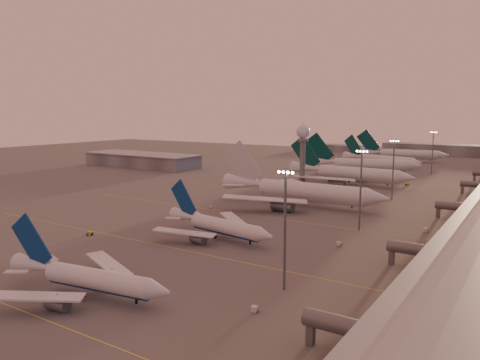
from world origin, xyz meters
The scene contains 24 objects.
ground centered at (0.00, 0.00, 0.00)m, with size 700.00×700.00×0.00m, color #4F4C4C.
taxiway_markings centered at (30.00, 56.00, 0.01)m, with size 180.00×185.25×0.02m.
hangar centered at (-120.00, 140.00, 4.32)m, with size 82.00×27.00×8.50m.
radar_tower centered at (5.00, 120.00, 20.95)m, with size 6.40×6.40×31.10m.
mast_a centered at (58.00, 0.00, 13.74)m, with size 3.60×0.56×25.00m.
mast_b centered at (55.00, 55.00, 13.74)m, with size 3.60×0.56×25.00m.
mast_c centered at (50.00, 110.00, 13.74)m, with size 3.60×0.56×25.00m.
mast_d centered at (48.00, 200.00, 13.74)m, with size 3.60×0.56×25.00m.
distant_horizon centered at (2.62, 325.14, 3.89)m, with size 165.00×37.50×9.00m.
narrowbody_near centered at (27.27, -23.96, 3.08)m, with size 38.85×30.80×15.23m.
narrowbody_mid centered at (24.39, 24.19, 3.15)m, with size 39.64×31.42×15.56m.
widebody_white centered at (23.71, 79.33, 4.20)m, with size 68.81×55.16×24.22m.
greentail_a centered at (21.20, 139.62, 4.16)m, with size 64.82×52.25×23.53m.
greentail_b centered at (14.16, 180.60, 4.19)m, with size 63.08×50.15×23.71m.
greentail_c centered at (13.42, 219.94, 3.61)m, with size 55.05×43.89×20.43m.
greentail_d centered at (16.63, 260.92, 4.03)m, with size 61.58×49.12×22.82m.
gsv_catering_a centered at (58.73, -12.43, 2.13)m, with size 5.55×3.28×4.26m.
gsv_tug_mid centered at (-9.08, 6.39, 0.55)m, with size 4.10×4.32×1.07m.
gsv_truck_b centered at (56.59, 35.37, 1.25)m, with size 6.40×3.58×2.44m.
gsv_truck_c centered at (-1.99, 56.71, 0.96)m, with size 4.82×3.88×1.88m.
gsv_catering_b centered at (72.78, 63.87, 2.29)m, with size 5.91×3.35×4.59m.
gsv_tug_far centered at (8.98, 106.57, 0.44)m, with size 2.89×3.49×0.86m.
gsv_truck_d centered at (-12.90, 118.14, 1.16)m, with size 3.06×5.93×2.28m.
gsv_tug_hangar centered at (46.17, 152.22, 0.53)m, with size 4.22×3.56×1.04m.
Camera 1 is at (99.81, -81.15, 36.04)m, focal length 35.00 mm.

